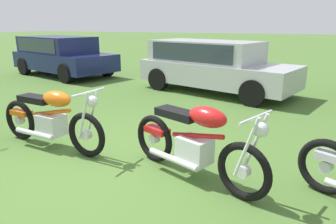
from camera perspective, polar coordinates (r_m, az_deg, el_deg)
The scene contains 5 objects.
ground_plane at distance 4.43m, azimuth -11.22°, elevation -9.54°, with size 120.00×120.00×0.00m, color #476B2D.
motorcycle_orange at distance 5.09m, azimuth -20.95°, elevation -1.13°, with size 2.16×0.64×1.02m.
motorcycle_red at distance 3.81m, azimuth 4.99°, elevation -5.59°, with size 1.99×1.03×1.02m.
car_navy at distance 12.41m, azimuth -19.32°, elevation 10.33°, with size 4.50×2.92×1.43m.
car_silver at distance 8.90m, azimuth 8.00°, elevation 9.12°, with size 4.67×2.89×1.43m.
Camera 1 is at (2.32, -3.26, 1.89)m, focal length 32.82 mm.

